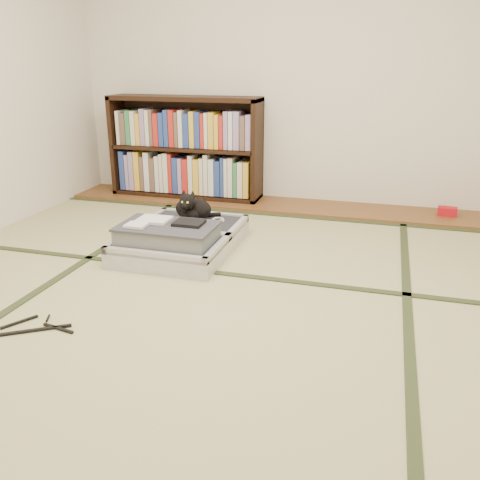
# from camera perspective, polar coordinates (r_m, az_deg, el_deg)

# --- Properties ---
(floor) EXTENTS (4.50, 4.50, 0.00)m
(floor) POSITION_cam_1_polar(r_m,az_deg,el_deg) (2.74, -3.06, -7.20)
(floor) COLOR tan
(floor) RESTS_ON ground
(wood_strip) EXTENTS (4.00, 0.50, 0.02)m
(wood_strip) POSITION_cam_1_polar(r_m,az_deg,el_deg) (4.55, 5.17, 3.90)
(wood_strip) COLOR brown
(wood_strip) RESTS_ON ground
(red_item) EXTENTS (0.16, 0.10, 0.07)m
(red_item) POSITION_cam_1_polar(r_m,az_deg,el_deg) (4.53, 22.24, 2.99)
(red_item) COLOR #B60E19
(red_item) RESTS_ON wood_strip
(room_shell) EXTENTS (4.50, 4.50, 4.50)m
(room_shell) POSITION_cam_1_polar(r_m,az_deg,el_deg) (2.46, -3.73, 24.87)
(room_shell) COLOR white
(room_shell) RESTS_ON ground
(tatami_borders) EXTENTS (4.00, 4.50, 0.01)m
(tatami_borders) POSITION_cam_1_polar(r_m,az_deg,el_deg) (3.17, -0.15, -3.27)
(tatami_borders) COLOR #2D381E
(tatami_borders) RESTS_ON ground
(bookcase) EXTENTS (1.41, 0.32, 0.92)m
(bookcase) POSITION_cam_1_polar(r_m,az_deg,el_deg) (4.79, -6.12, 10.07)
(bookcase) COLOR black
(bookcase) RESTS_ON wood_strip
(suitcase) EXTENTS (0.69, 0.92, 0.27)m
(suitcase) POSITION_cam_1_polar(r_m,az_deg,el_deg) (3.45, -6.81, 0.15)
(suitcase) COLOR silver
(suitcase) RESTS_ON floor
(cat) EXTENTS (0.31, 0.31, 0.25)m
(cat) POSITION_cam_1_polar(r_m,az_deg,el_deg) (3.67, -5.38, 3.55)
(cat) COLOR black
(cat) RESTS_ON suitcase
(cable_coil) EXTENTS (0.10, 0.10, 0.02)m
(cable_coil) POSITION_cam_1_polar(r_m,az_deg,el_deg) (3.67, -2.50, 2.27)
(cable_coil) COLOR white
(cable_coil) RESTS_ON suitcase
(hanger) EXTENTS (0.37, 0.27, 0.01)m
(hanger) POSITION_cam_1_polar(r_m,az_deg,el_deg) (2.69, -22.01, -9.10)
(hanger) COLOR black
(hanger) RESTS_ON floor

